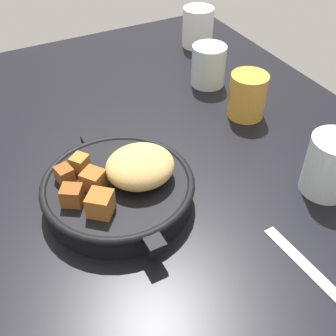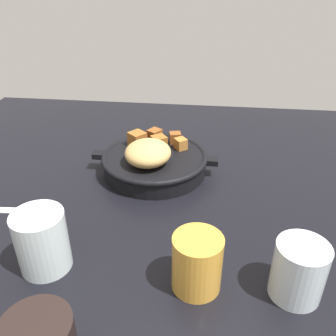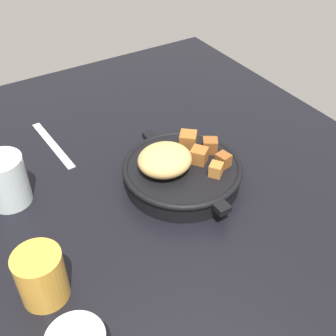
% 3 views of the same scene
% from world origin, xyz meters
% --- Properties ---
extents(ground_plane, '(1.16, 0.93, 0.02)m').
position_xyz_m(ground_plane, '(0.00, 0.00, -0.01)').
color(ground_plane, black).
extents(cast_iron_skillet, '(0.27, 0.23, 0.09)m').
position_xyz_m(cast_iron_skillet, '(0.02, -0.04, 0.03)').
color(cast_iron_skillet, black).
rests_on(cast_iron_skillet, ground_plane).
extents(butter_knife, '(0.19, 0.03, 0.00)m').
position_xyz_m(butter_knife, '(0.26, 0.12, 0.00)').
color(butter_knife, silver).
rests_on(butter_knife, ground_plane).
extents(water_glass_tall, '(0.08, 0.08, 0.09)m').
position_xyz_m(water_glass_tall, '(0.14, 0.25, 0.05)').
color(water_glass_tall, silver).
rests_on(water_glass_tall, ground_plane).
extents(juice_glass_amber, '(0.07, 0.07, 0.09)m').
position_xyz_m(juice_glass_amber, '(-0.09, 0.26, 0.04)').
color(juice_glass_amber, gold).
rests_on(juice_glass_amber, ground_plane).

